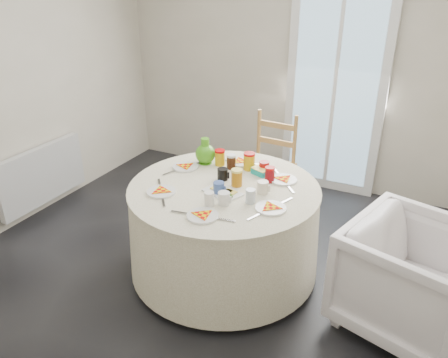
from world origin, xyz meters
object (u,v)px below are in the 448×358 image
at_px(table, 224,229).
at_px(green_pitcher, 205,148).
at_px(radiator, 42,175).
at_px(armchair, 413,278).
at_px(wooden_chair, 267,168).

bearing_deg(table, green_pitcher, 135.90).
xyz_separation_m(radiator, armchair, (3.35, -0.09, 0.01)).
bearing_deg(green_pitcher, radiator, 174.03).
bearing_deg(radiator, wooden_chair, 25.62).
relative_size(table, armchair, 1.75).
distance_m(table, wooden_chair, 1.03).
bearing_deg(table, radiator, 177.62).
relative_size(table, wooden_chair, 1.47).
xyz_separation_m(table, green_pitcher, (-0.33, 0.32, 0.49)).
relative_size(wooden_chair, green_pitcher, 4.67).
distance_m(table, green_pitcher, 0.67).
xyz_separation_m(radiator, wooden_chair, (1.95, 0.94, 0.09)).
distance_m(wooden_chair, green_pitcher, 0.86).
distance_m(radiator, armchair, 3.35).
height_order(wooden_chair, green_pitcher, green_pitcher).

